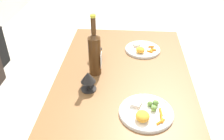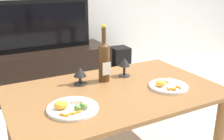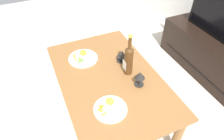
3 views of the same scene
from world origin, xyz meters
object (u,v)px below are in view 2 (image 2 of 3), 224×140
at_px(floor_speaker, 120,63).
at_px(wine_bottle, 104,60).
at_px(tv_screen, 42,25).
at_px(dinner_plate_left, 72,107).
at_px(tv_stand, 46,71).
at_px(goblet_left, 80,73).
at_px(dinner_plate_right, 168,86).
at_px(dining_table, 115,101).
at_px(goblet_right, 124,63).

xyz_separation_m(floor_speaker, wine_bottle, (-0.79, -1.15, 0.46)).
xyz_separation_m(tv_screen, dinner_plate_left, (-0.24, -1.49, -0.20)).
distance_m(tv_stand, wine_bottle, 1.27).
bearing_deg(goblet_left, floor_speaker, 49.82).
distance_m(tv_stand, goblet_left, 1.23).
distance_m(wine_bottle, dinner_plate_right, 0.45).
relative_size(floor_speaker, dinner_plate_right, 1.55).
relative_size(dining_table, tv_stand, 0.98).
height_order(dining_table, tv_screen, tv_screen).
relative_size(tv_screen, wine_bottle, 2.61).
height_order(tv_screen, goblet_right, tv_screen).
height_order(tv_screen, wine_bottle, tv_screen).
height_order(wine_bottle, goblet_left, wine_bottle).
distance_m(tv_screen, floor_speaker, 1.03).
xyz_separation_m(goblet_left, goblet_right, (0.34, 0.00, 0.02)).
bearing_deg(floor_speaker, goblet_right, -115.86).
height_order(tv_stand, goblet_right, goblet_right).
bearing_deg(goblet_left, dinner_plate_right, -33.83).
relative_size(floor_speaker, goblet_left, 3.31).
height_order(tv_stand, dinner_plate_left, dinner_plate_left).
bearing_deg(goblet_left, tv_stand, 86.72).
distance_m(dining_table, goblet_left, 0.29).
xyz_separation_m(dining_table, goblet_right, (0.19, 0.19, 0.17)).
xyz_separation_m(floor_speaker, goblet_left, (-0.96, -1.13, 0.38)).
bearing_deg(goblet_right, goblet_left, 180.00).
bearing_deg(floor_speaker, goblet_left, -127.41).
bearing_deg(dinner_plate_right, dinner_plate_left, -179.91).
bearing_deg(wine_bottle, goblet_right, 5.67).
relative_size(tv_screen, goblet_right, 7.39).
height_order(goblet_right, dinner_plate_right, goblet_right).
xyz_separation_m(dining_table, wine_bottle, (0.02, 0.18, 0.23)).
height_order(goblet_left, dinner_plate_right, goblet_left).
xyz_separation_m(dining_table, goblet_left, (-0.15, 0.19, 0.15)).
height_order(dining_table, floor_speaker, dining_table).
bearing_deg(tv_screen, goblet_left, -93.29).
relative_size(tv_stand, floor_speaker, 3.46).
relative_size(goblet_right, dinner_plate_left, 0.49).
bearing_deg(floor_speaker, dinner_plate_left, -125.20).
relative_size(dining_table, wine_bottle, 3.42).
relative_size(tv_stand, dinner_plate_left, 4.87).
bearing_deg(dinner_plate_left, tv_screen, 80.72).
xyz_separation_m(tv_stand, goblet_right, (0.27, -1.18, 0.37)).
xyz_separation_m(goblet_left, dinner_plate_right, (0.47, -0.32, -0.07)).
height_order(dining_table, dinner_plate_left, dinner_plate_left).
bearing_deg(dinner_plate_right, floor_speaker, 71.60).
relative_size(goblet_right, dinner_plate_right, 0.54).
bearing_deg(tv_screen, goblet_right, -77.02).
relative_size(tv_stand, tv_screen, 1.34).
height_order(tv_screen, dinner_plate_right, tv_screen).
xyz_separation_m(floor_speaker, goblet_right, (-0.62, -1.13, 0.40)).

